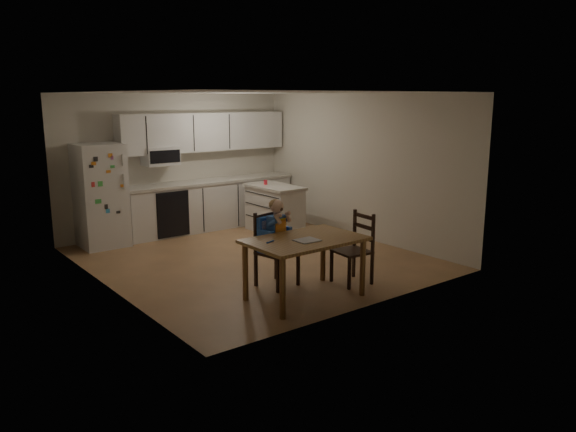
# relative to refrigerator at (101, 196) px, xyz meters

# --- Properties ---
(room) EXTENTS (4.52, 5.01, 2.51)m
(room) POSITION_rel_refrigerator_xyz_m (1.55, -1.67, 0.40)
(room) COLOR olive
(room) RESTS_ON ground
(refrigerator) EXTENTS (0.72, 0.70, 1.70)m
(refrigerator) POSITION_rel_refrigerator_xyz_m (0.00, 0.00, 0.00)
(refrigerator) COLOR silver
(refrigerator) RESTS_ON ground
(kitchen_run) EXTENTS (3.37, 0.62, 2.15)m
(kitchen_run) POSITION_rel_refrigerator_xyz_m (2.05, 0.09, 0.03)
(kitchen_run) COLOR silver
(kitchen_run) RESTS_ON ground
(kitchen_island) EXTENTS (0.62, 1.18, 0.87)m
(kitchen_island) POSITION_rel_refrigerator_xyz_m (2.83, -0.97, -0.41)
(kitchen_island) COLOR silver
(kitchen_island) RESTS_ON ground
(red_cup) EXTENTS (0.07, 0.07, 0.09)m
(red_cup) POSITION_rel_refrigerator_xyz_m (2.77, -0.78, 0.06)
(red_cup) COLOR red
(red_cup) RESTS_ON kitchen_island
(dining_table) EXTENTS (1.41, 0.91, 0.76)m
(dining_table) POSITION_rel_refrigerator_xyz_m (1.08, -3.97, -0.20)
(dining_table) COLOR brown
(dining_table) RESTS_ON ground
(napkin) EXTENTS (0.27, 0.24, 0.01)m
(napkin) POSITION_rel_refrigerator_xyz_m (1.03, -4.07, -0.09)
(napkin) COLOR #AEAFB3
(napkin) RESTS_ON dining_table
(toddler_spoon) EXTENTS (0.12, 0.06, 0.02)m
(toddler_spoon) POSITION_rel_refrigerator_xyz_m (0.63, -3.87, -0.09)
(toddler_spoon) COLOR blue
(toddler_spoon) RESTS_ON dining_table
(chair_booster) EXTENTS (0.51, 0.51, 1.16)m
(chair_booster) POSITION_rel_refrigerator_xyz_m (1.07, -3.35, -0.15)
(chair_booster) COLOR black
(chair_booster) RESTS_ON ground
(chair_side) EXTENTS (0.46, 0.46, 0.95)m
(chair_side) POSITION_rel_refrigerator_xyz_m (2.03, -3.93, -0.31)
(chair_side) COLOR black
(chair_side) RESTS_ON ground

